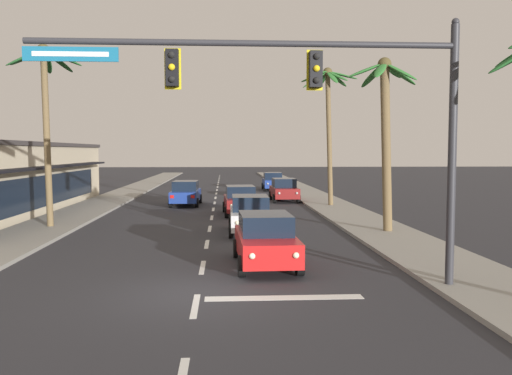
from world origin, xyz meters
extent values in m
plane|color=#2D2D33|center=(0.00, 0.00, 0.00)|extent=(220.00, 220.00, 0.00)
cube|color=gray|center=(7.80, 20.00, 0.07)|extent=(3.20, 110.00, 0.14)
cube|color=gray|center=(-7.80, 20.00, 0.07)|extent=(3.20, 110.00, 0.14)
cube|color=silver|center=(0.00, -1.16, 0.00)|extent=(0.16, 2.00, 0.01)
cube|color=silver|center=(0.00, 3.05, 0.00)|extent=(0.16, 2.00, 0.01)
cube|color=silver|center=(0.00, 7.26, 0.00)|extent=(0.16, 2.00, 0.01)
cube|color=silver|center=(0.00, 11.47, 0.00)|extent=(0.16, 2.00, 0.01)
cube|color=silver|center=(0.00, 15.68, 0.00)|extent=(0.16, 2.00, 0.01)
cube|color=silver|center=(0.00, 19.89, 0.00)|extent=(0.16, 2.00, 0.01)
cube|color=silver|center=(0.00, 24.10, 0.00)|extent=(0.16, 2.00, 0.01)
cube|color=silver|center=(0.00, 28.31, 0.00)|extent=(0.16, 2.00, 0.01)
cube|color=silver|center=(0.00, 32.52, 0.00)|extent=(0.16, 2.00, 0.01)
cube|color=silver|center=(0.00, 36.73, 0.00)|extent=(0.16, 2.00, 0.01)
cube|color=silver|center=(0.00, 40.94, 0.00)|extent=(0.16, 2.00, 0.01)
cube|color=silver|center=(0.00, 45.15, 0.00)|extent=(0.16, 2.00, 0.01)
cube|color=silver|center=(0.00, 49.36, 0.00)|extent=(0.16, 2.00, 0.01)
cube|color=silver|center=(0.00, 53.57, 0.00)|extent=(0.16, 2.00, 0.01)
cube|color=silver|center=(0.00, 57.78, 0.00)|extent=(0.16, 2.00, 0.01)
cube|color=silver|center=(0.00, 61.99, 0.00)|extent=(0.16, 2.00, 0.01)
cube|color=silver|center=(0.00, 66.20, 0.00)|extent=(0.16, 2.00, 0.01)
cube|color=silver|center=(2.20, -0.60, 0.00)|extent=(4.00, 0.44, 0.01)
cylinder|color=#2D2D33|center=(6.71, 0.00, 3.49)|extent=(0.22, 0.22, 6.98)
cylinder|color=#2D2D33|center=(1.23, 0.00, 6.43)|extent=(10.96, 0.16, 0.16)
sphere|color=#2D2D33|center=(6.71, 0.00, 7.04)|extent=(0.20, 0.20, 0.20)
cube|color=black|center=(3.06, -0.02, 5.79)|extent=(0.32, 0.26, 0.92)
sphere|color=black|center=(3.06, -0.16, 6.09)|extent=(0.17, 0.17, 0.17)
sphere|color=yellow|center=(3.06, -0.16, 5.79)|extent=(0.17, 0.17, 0.17)
sphere|color=black|center=(3.06, -0.16, 5.49)|extent=(0.17, 0.17, 0.17)
cube|color=yellow|center=(3.06, 0.15, 5.79)|extent=(0.42, 0.03, 1.04)
cube|color=black|center=(-0.60, -0.02, 5.79)|extent=(0.32, 0.26, 0.92)
sphere|color=black|center=(-0.60, -0.16, 6.09)|extent=(0.17, 0.17, 0.17)
sphere|color=yellow|center=(-0.60, -0.16, 5.79)|extent=(0.17, 0.17, 0.17)
sphere|color=black|center=(-0.60, -0.16, 5.49)|extent=(0.17, 0.17, 0.17)
cube|color=yellow|center=(-0.60, 0.15, 5.79)|extent=(0.42, 0.03, 1.04)
cube|color=#196B93|center=(-3.11, 0.00, 6.11)|extent=(2.36, 0.05, 0.36)
cube|color=white|center=(-3.11, -0.03, 6.11)|extent=(1.89, 0.01, 0.12)
cube|color=red|center=(2.03, 3.15, 0.68)|extent=(1.90, 4.35, 0.72)
cube|color=black|center=(2.02, 3.30, 1.36)|extent=(1.67, 2.25, 0.64)
cylinder|color=black|center=(2.93, 1.76, 0.32)|extent=(0.24, 0.65, 0.64)
cylinder|color=black|center=(1.21, 1.70, 0.32)|extent=(0.24, 0.65, 0.64)
cylinder|color=black|center=(2.84, 4.59, 0.32)|extent=(0.24, 0.65, 0.64)
cylinder|color=black|center=(1.12, 4.54, 0.32)|extent=(0.24, 0.65, 0.64)
sphere|color=#F9EFC6|center=(2.71, 1.00, 0.76)|extent=(0.18, 0.18, 0.18)
sphere|color=#F9EFC6|center=(1.47, 0.96, 0.76)|extent=(0.18, 0.18, 0.18)
cube|color=red|center=(2.62, 5.33, 0.78)|extent=(0.24, 0.07, 0.20)
cube|color=red|center=(1.30, 5.29, 0.78)|extent=(0.24, 0.07, 0.20)
cube|color=silver|center=(1.86, 10.05, 0.68)|extent=(1.78, 4.31, 0.72)
cube|color=black|center=(1.86, 10.20, 1.36)|extent=(1.61, 2.21, 0.64)
cylinder|color=black|center=(2.72, 8.62, 0.32)|extent=(0.22, 0.64, 0.64)
cylinder|color=black|center=(0.99, 8.63, 0.32)|extent=(0.22, 0.64, 0.64)
cylinder|color=black|center=(2.73, 11.46, 0.32)|extent=(0.22, 0.64, 0.64)
cylinder|color=black|center=(1.01, 11.47, 0.32)|extent=(0.22, 0.64, 0.64)
sphere|color=#F9EFC6|center=(2.47, 7.87, 0.76)|extent=(0.18, 0.18, 0.18)
sphere|color=#F9EFC6|center=(1.23, 7.88, 0.76)|extent=(0.18, 0.18, 0.18)
cube|color=red|center=(2.53, 12.20, 0.78)|extent=(0.24, 0.06, 0.20)
cube|color=red|center=(1.21, 12.21, 0.78)|extent=(0.24, 0.06, 0.20)
cube|color=maroon|center=(1.63, 16.95, 0.68)|extent=(1.92, 4.36, 0.72)
cube|color=black|center=(1.62, 17.10, 1.36)|extent=(1.68, 2.26, 0.64)
cylinder|color=black|center=(2.55, 15.56, 0.32)|extent=(0.24, 0.65, 0.64)
cylinder|color=black|center=(0.82, 15.49, 0.32)|extent=(0.24, 0.65, 0.64)
cylinder|color=black|center=(2.44, 18.40, 0.32)|extent=(0.24, 0.65, 0.64)
cylinder|color=black|center=(0.71, 18.33, 0.32)|extent=(0.24, 0.65, 0.64)
sphere|color=#F9EFC6|center=(2.33, 14.80, 0.76)|extent=(0.18, 0.18, 0.18)
sphere|color=#F9EFC6|center=(1.09, 14.75, 0.76)|extent=(0.18, 0.18, 0.18)
cube|color=red|center=(2.21, 19.13, 0.78)|extent=(0.24, 0.07, 0.20)
cube|color=red|center=(0.89, 19.08, 0.78)|extent=(0.24, 0.07, 0.20)
cube|color=navy|center=(-1.91, 22.53, 0.68)|extent=(1.90, 4.35, 0.72)
cube|color=black|center=(-1.92, 22.38, 1.36)|extent=(1.67, 2.25, 0.64)
cylinder|color=black|center=(-2.73, 23.97, 0.32)|extent=(0.24, 0.65, 0.64)
cylinder|color=black|center=(-1.01, 23.92, 0.32)|extent=(0.24, 0.65, 0.64)
cylinder|color=black|center=(-2.82, 21.14, 0.32)|extent=(0.24, 0.65, 0.64)
cylinder|color=black|center=(-1.10, 21.08, 0.32)|extent=(0.24, 0.65, 0.64)
sphere|color=#B2B2AD|center=(-2.46, 24.72, 0.76)|extent=(0.18, 0.18, 0.18)
sphere|color=#B2B2AD|center=(-1.22, 24.68, 0.76)|extent=(0.18, 0.18, 0.18)
cube|color=red|center=(-2.64, 20.39, 0.78)|extent=(0.24, 0.07, 0.20)
cube|color=red|center=(-1.32, 20.35, 0.78)|extent=(0.24, 0.07, 0.20)
cube|color=navy|center=(5.26, 36.02, 0.68)|extent=(1.83, 4.33, 0.72)
cube|color=black|center=(5.27, 36.17, 1.36)|extent=(1.64, 2.23, 0.64)
cylinder|color=black|center=(6.10, 34.59, 0.32)|extent=(0.23, 0.64, 0.64)
cylinder|color=black|center=(4.38, 34.61, 0.32)|extent=(0.23, 0.64, 0.64)
cylinder|color=black|center=(6.15, 37.42, 0.32)|extent=(0.23, 0.64, 0.64)
cylinder|color=black|center=(4.42, 37.45, 0.32)|extent=(0.23, 0.64, 0.64)
sphere|color=#B2B2AD|center=(5.85, 33.84, 0.76)|extent=(0.18, 0.18, 0.18)
sphere|color=#B2B2AD|center=(4.61, 33.86, 0.76)|extent=(0.18, 0.18, 0.18)
cube|color=red|center=(5.96, 38.17, 0.78)|extent=(0.24, 0.06, 0.20)
cube|color=red|center=(4.64, 38.19, 0.78)|extent=(0.24, 0.06, 0.20)
cube|color=maroon|center=(5.10, 25.13, 0.68)|extent=(1.82, 4.32, 0.72)
cube|color=black|center=(5.10, 25.28, 1.36)|extent=(1.63, 2.22, 0.64)
cylinder|color=black|center=(5.98, 23.72, 0.32)|extent=(0.23, 0.64, 0.64)
cylinder|color=black|center=(4.26, 23.70, 0.32)|extent=(0.23, 0.64, 0.64)
cylinder|color=black|center=(5.95, 26.56, 0.32)|extent=(0.23, 0.64, 0.64)
cylinder|color=black|center=(4.22, 26.53, 0.32)|extent=(0.23, 0.64, 0.64)
sphere|color=#B2B2AD|center=(5.75, 22.97, 0.76)|extent=(0.18, 0.18, 0.18)
sphere|color=#B2B2AD|center=(4.51, 22.95, 0.76)|extent=(0.18, 0.18, 0.18)
cube|color=red|center=(5.73, 27.30, 0.78)|extent=(0.24, 0.06, 0.20)
cube|color=red|center=(4.41, 27.28, 0.78)|extent=(0.24, 0.06, 0.20)
cylinder|color=brown|center=(-7.61, 11.86, 4.16)|extent=(0.41, 0.30, 8.32)
ellipsoid|color=#1E5123|center=(-6.82, 12.00, 8.06)|extent=(1.80, 0.69, 0.83)
ellipsoid|color=#1E5123|center=(-7.19, 12.52, 7.98)|extent=(1.32, 1.61, 0.99)
ellipsoid|color=#1E5123|center=(-7.78, 12.66, 7.97)|extent=(0.64, 1.72, 1.01)
ellipsoid|color=#1E5123|center=(-8.50, 12.04, 8.07)|extent=(1.81, 0.76, 0.82)
ellipsoid|color=#1E5123|center=(-8.39, 11.50, 7.97)|extent=(1.69, 1.11, 1.00)
ellipsoid|color=#1E5123|center=(-7.82, 11.03, 8.05)|extent=(0.71, 1.79, 0.86)
ellipsoid|color=#1E5123|center=(-6.98, 11.33, 8.09)|extent=(1.64, 1.41, 0.79)
sphere|color=#4C4223|center=(-7.66, 11.86, 8.37)|extent=(0.60, 0.60, 0.60)
cylinder|color=brown|center=(7.87, 9.47, 3.72)|extent=(0.68, 0.40, 7.45)
ellipsoid|color=#2D702D|center=(8.48, 9.62, 7.09)|extent=(1.66, 0.71, 1.02)
ellipsoid|color=#2D702D|center=(8.31, 10.11, 7.31)|extent=(1.48, 1.57, 0.59)
ellipsoid|color=#2D702D|center=(7.42, 10.17, 7.09)|extent=(1.02, 1.64, 1.01)
ellipsoid|color=#2D702D|center=(6.90, 9.47, 7.22)|extent=(1.72, 0.41, 0.77)
ellipsoid|color=#2D702D|center=(7.35, 8.77, 7.13)|extent=(1.15, 1.64, 0.93)
ellipsoid|color=#2D702D|center=(8.25, 8.90, 7.10)|extent=(1.39, 1.47, 1.00)
sphere|color=#4C4223|center=(7.73, 9.47, 7.49)|extent=(0.60, 0.60, 0.60)
cylinder|color=brown|center=(7.59, 20.91, 4.38)|extent=(0.61, 0.31, 8.77)
ellipsoid|color=#2D702D|center=(8.40, 20.79, 8.62)|extent=(2.00, 0.63, 0.64)
ellipsoid|color=#2D702D|center=(8.19, 21.42, 8.45)|extent=(1.76, 1.39, 0.97)
ellipsoid|color=#2D702D|center=(7.30, 21.81, 8.47)|extent=(0.69, 1.92, 0.92)
ellipsoid|color=#2D702D|center=(6.66, 21.45, 8.59)|extent=(1.83, 1.44, 0.69)
ellipsoid|color=#2D702D|center=(6.62, 20.78, 8.33)|extent=(1.79, 0.66, 1.20)
ellipsoid|color=#2D702D|center=(6.74, 20.23, 8.66)|extent=(1.71, 1.65, 0.55)
ellipsoid|color=#2D702D|center=(7.58, 20.04, 8.39)|extent=(0.68, 1.85, 1.08)
ellipsoid|color=#2D702D|center=(7.93, 20.14, 8.47)|extent=(1.34, 1.80, 0.93)
sphere|color=#4C4223|center=(7.45, 20.91, 8.82)|extent=(0.60, 0.60, 0.60)
cube|color=black|center=(-9.23, 17.07, 2.79)|extent=(1.00, 23.58, 0.12)
cube|color=black|center=(-9.66, 17.07, 1.40)|extent=(0.06, 22.20, 1.80)
camera|label=1|loc=(0.71, -13.67, 3.69)|focal=37.25mm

